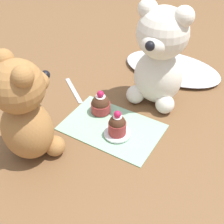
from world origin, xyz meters
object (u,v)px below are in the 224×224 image
Objects in this scene: teddy_bear_tan at (25,112)px; cupcake_near_tan_bear at (117,125)px; cupcake_near_cream_bear at (101,104)px; teaspoon at (74,90)px; teddy_bear_cream at (160,56)px; saucer_plate at (117,133)px.

teddy_bear_tan reaches higher than cupcake_near_tan_bear.
cupcake_near_cream_bear is 0.96× the size of cupcake_near_tan_bear.
cupcake_near_tan_bear is 0.52× the size of teaspoon.
teddy_bear_tan is at bearing 140.36° from teaspoon.
teddy_bear_cream is 0.21m from cupcake_near_cream_bear.
cupcake_near_cream_bear is 0.11m from cupcake_near_tan_bear.
saucer_plate is at bearing -33.66° from cupcake_near_cream_bear.
teaspoon is (-0.24, -0.09, -0.15)m from teddy_bear_cream.
teddy_bear_cream reaches higher than teaspoon.
teddy_bear_cream is at bearing 51.54° from cupcake_near_cream_bear.
teddy_bear_cream is at bearing -123.24° from teaspoon.
teddy_bear_tan is at bearing -135.03° from cupcake_near_tan_bear.
teddy_bear_cream is 4.21× the size of saucer_plate.
teaspoon is at bearing 154.46° from saucer_plate.
cupcake_near_tan_bear reaches higher than teaspoon.
saucer_plate is at bearing -169.47° from teaspoon.
teddy_bear_cream reaches higher than saucer_plate.
cupcake_near_tan_bear is (0.00, 0.00, 0.03)m from saucer_plate.
teddy_bear_cream is at bearing 84.31° from cupcake_near_tan_bear.
cupcake_near_cream_bear is 0.99× the size of saucer_plate.
cupcake_near_tan_bear is (0.15, 0.15, -0.09)m from teddy_bear_tan.
teddy_bear_cream is 4.24× the size of cupcake_near_cream_bear.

